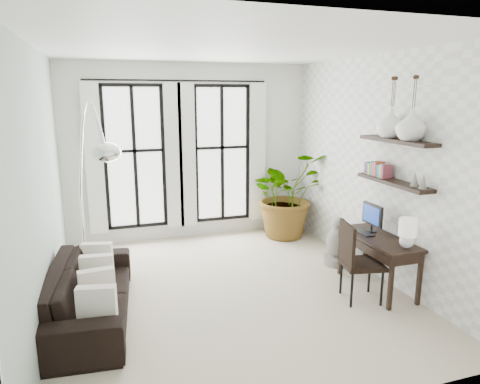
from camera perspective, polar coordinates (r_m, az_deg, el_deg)
name	(u,v)px	position (r m, az deg, el deg)	size (l,w,h in m)	color
floor	(229,290)	(6.06, -1.47, -12.93)	(5.00, 5.00, 0.00)	beige
ceiling	(228,47)	(5.49, -1.66, 18.77)	(5.00, 5.00, 0.00)	white
wall_left	(39,187)	(5.39, -25.18, 0.58)	(5.00, 5.00, 0.00)	#9EB0A4
wall_right	(376,167)	(6.55, 17.73, 3.14)	(5.00, 5.00, 0.00)	white
wall_back	(190,153)	(7.96, -6.67, 5.25)	(4.50, 4.50, 0.00)	white
windows	(180,156)	(7.86, -7.99, 4.82)	(3.26, 0.13, 2.65)	white
wall_shelves	(393,165)	(6.01, 19.69, 3.43)	(0.25, 1.30, 0.60)	black
sofa	(89,292)	(5.53, -19.46, -12.48)	(2.27, 0.89, 0.66)	black
throw_pillows	(97,278)	(5.46, -18.52, -10.81)	(0.40, 1.52, 0.40)	white
plant	(287,194)	(8.08, 6.25, -0.27)	(1.47, 1.27, 1.63)	#2D7228
desk	(381,242)	(6.09, 18.26, -6.29)	(0.54, 1.27, 1.14)	black
desk_chair	(355,257)	(5.75, 15.13, -8.36)	(0.58, 0.58, 1.04)	black
arc_lamp	(89,145)	(5.92, -19.50, 5.98)	(0.77, 1.98, 2.58)	silver
buddha	(338,244)	(6.97, 12.94, -6.84)	(0.43, 0.43, 0.77)	gray
vase_a	(411,125)	(5.73, 21.85, 8.27)	(0.37, 0.37, 0.38)	white
vase_b	(391,123)	(6.05, 19.43, 8.64)	(0.37, 0.37, 0.38)	white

